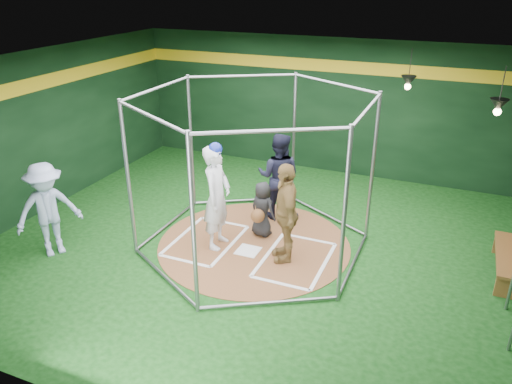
% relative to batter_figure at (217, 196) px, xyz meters
% --- Properties ---
extents(room_shell, '(10.10, 9.10, 3.53)m').
position_rel_batter_figure_xyz_m(room_shell, '(0.64, 0.30, 0.69)').
color(room_shell, '#0C350C').
rests_on(room_shell, ground).
extents(clay_disc, '(3.80, 3.80, 0.01)m').
position_rel_batter_figure_xyz_m(clay_disc, '(0.64, 0.30, -1.05)').
color(clay_disc, brown).
rests_on(clay_disc, ground).
extents(home_plate, '(0.43, 0.43, 0.01)m').
position_rel_batter_figure_xyz_m(home_plate, '(0.64, -0.00, -1.04)').
color(home_plate, white).
rests_on(home_plate, clay_disc).
extents(batter_box_left, '(1.17, 1.77, 0.01)m').
position_rel_batter_figure_xyz_m(batter_box_left, '(-0.31, 0.05, -1.04)').
color(batter_box_left, white).
rests_on(batter_box_left, clay_disc).
extents(batter_box_right, '(1.17, 1.77, 0.01)m').
position_rel_batter_figure_xyz_m(batter_box_right, '(1.59, 0.05, -1.04)').
color(batter_box_right, white).
rests_on(batter_box_right, clay_disc).
extents(batting_cage, '(4.05, 4.67, 3.00)m').
position_rel_batter_figure_xyz_m(batting_cage, '(0.64, 0.30, 0.44)').
color(batting_cage, gray).
rests_on(batting_cage, ground).
extents(pendant_lamp_near, '(0.34, 0.34, 0.90)m').
position_rel_batter_figure_xyz_m(pendant_lamp_near, '(2.84, 3.90, 1.68)').
color(pendant_lamp_near, black).
rests_on(pendant_lamp_near, room_shell).
extents(pendant_lamp_far, '(0.34, 0.34, 0.90)m').
position_rel_batter_figure_xyz_m(pendant_lamp_far, '(4.64, 2.30, 1.68)').
color(pendant_lamp_far, black).
rests_on(pendant_lamp_far, room_shell).
extents(batter_figure, '(0.54, 0.78, 2.12)m').
position_rel_batter_figure_xyz_m(batter_figure, '(0.00, 0.00, 0.00)').
color(batter_figure, silver).
rests_on(batter_figure, clay_disc).
extents(visitor_leopard, '(0.94, 1.20, 1.90)m').
position_rel_batter_figure_xyz_m(visitor_leopard, '(1.37, 0.04, -0.10)').
color(visitor_leopard, tan).
rests_on(visitor_leopard, clay_disc).
extents(catcher_figure, '(0.64, 0.65, 1.15)m').
position_rel_batter_figure_xyz_m(catcher_figure, '(0.64, 0.70, -0.47)').
color(catcher_figure, black).
rests_on(catcher_figure, clay_disc).
extents(umpire, '(1.01, 0.84, 1.90)m').
position_rel_batter_figure_xyz_m(umpire, '(0.65, 1.63, -0.10)').
color(umpire, black).
rests_on(umpire, clay_disc).
extents(bystander_blue, '(1.22, 1.37, 1.84)m').
position_rel_batter_figure_xyz_m(bystander_blue, '(-2.77, -1.48, -0.14)').
color(bystander_blue, '#A2B1D6').
rests_on(bystander_blue, ground).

